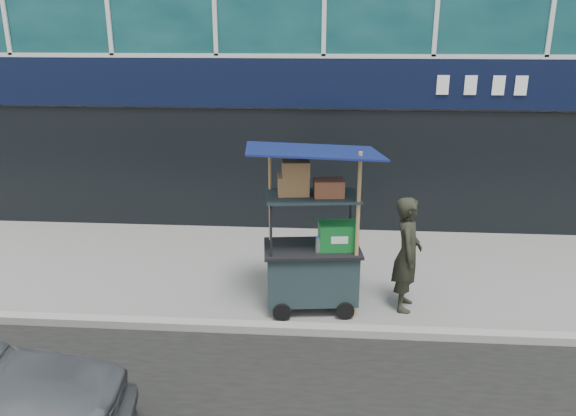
{
  "coord_description": "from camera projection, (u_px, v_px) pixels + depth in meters",
  "views": [
    {
      "loc": [
        0.13,
        -6.85,
        3.96
      ],
      "look_at": [
        -0.46,
        1.2,
        1.31
      ],
      "focal_mm": 35.0,
      "sensor_mm": 36.0,
      "label": 1
    }
  ],
  "objects": [
    {
      "name": "vendor_cart",
      "position": [
        313.0,
        253.0,
        8.0
      ],
      "size": [
        1.95,
        1.48,
        2.44
      ],
      "rotation": [
        0.0,
        0.0,
        0.12
      ],
      "color": "#1A272C",
      "rests_on": "ground"
    },
    {
      "name": "ground",
      "position": [
        315.0,
        326.0,
        7.73
      ],
      "size": [
        80.0,
        80.0,
        0.0
      ],
      "primitive_type": "plane",
      "color": "gray",
      "rests_on": "ground"
    },
    {
      "name": "vendor_man",
      "position": [
        407.0,
        254.0,
        7.99
      ],
      "size": [
        0.5,
        0.67,
        1.69
      ],
      "primitive_type": "imported",
      "rotation": [
        0.0,
        0.0,
        1.41
      ],
      "color": "black",
      "rests_on": "ground"
    },
    {
      "name": "curb",
      "position": [
        314.0,
        330.0,
        7.52
      ],
      "size": [
        80.0,
        0.18,
        0.12
      ],
      "primitive_type": "cube",
      "color": "gray",
      "rests_on": "ground"
    }
  ]
}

